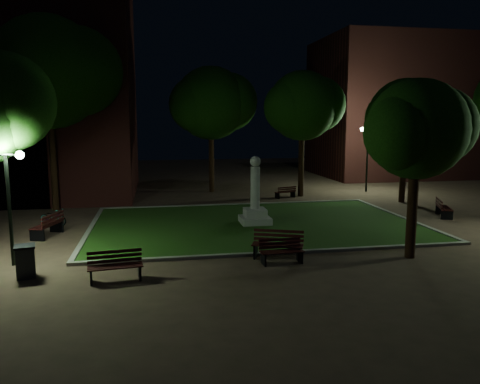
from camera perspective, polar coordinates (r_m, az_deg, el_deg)
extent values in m
plane|color=#493428|center=(20.52, 3.02, -5.19)|extent=(80.00, 80.00, 0.00)
cube|color=#1C3C0F|center=(22.41, 1.84, -3.89)|extent=(15.00, 10.00, 0.08)
cube|color=slate|center=(17.61, 5.37, -7.38)|extent=(15.40, 0.20, 0.12)
cube|color=slate|center=(27.32, -0.42, -1.55)|extent=(15.40, 0.20, 0.12)
cube|color=slate|center=(22.13, -17.84, -4.43)|extent=(0.20, 10.00, 0.12)
cube|color=slate|center=(25.11, 19.07, -2.95)|extent=(0.20, 10.00, 0.12)
cube|color=gray|center=(22.37, 1.84, -3.41)|extent=(1.40, 1.40, 0.30)
cube|color=gray|center=(22.30, 1.84, -2.53)|extent=(1.00, 1.00, 0.40)
cylinder|color=gray|center=(22.10, 1.86, 0.52)|extent=(0.44, 0.44, 2.00)
sphere|color=gray|center=(21.96, 1.88, 3.75)|extent=(0.50, 0.50, 0.50)
cube|color=black|center=(30.10, -26.59, 5.08)|extent=(5.00, 3.00, 7.00)
cylinder|color=black|center=(30.13, -27.05, 11.73)|extent=(5.00, 3.00, 5.00)
plane|color=red|center=(31.25, -25.98, 5.22)|extent=(6.30, 0.00, 6.30)
cube|color=#501E1A|center=(45.43, 19.82, 9.57)|extent=(16.00, 10.00, 12.00)
sphere|color=#17420C|center=(18.69, -26.80, 9.77)|extent=(3.52, 3.52, 3.52)
cylinder|color=black|center=(30.70, 7.47, 3.66)|extent=(0.36, 0.36, 4.52)
sphere|color=#17420C|center=(30.59, 7.60, 10.38)|extent=(4.46, 4.46, 4.46)
sphere|color=#17420C|center=(31.14, 9.48, 10.50)|extent=(3.57, 3.57, 3.57)
sphere|color=#17420C|center=(30.04, 6.13, 10.25)|extent=(3.35, 3.35, 3.35)
cylinder|color=black|center=(29.90, 19.26, 2.41)|extent=(0.36, 0.36, 3.79)
sphere|color=#17420C|center=(29.75, 19.58, 8.65)|extent=(4.53, 4.53, 4.53)
sphere|color=#17420C|center=(30.50, 21.26, 8.74)|extent=(3.62, 3.62, 3.62)
sphere|color=#17420C|center=(29.05, 18.30, 8.52)|extent=(3.40, 3.40, 3.40)
cylinder|color=black|center=(17.86, 20.25, -1.98)|extent=(0.36, 0.36, 3.57)
sphere|color=#17420C|center=(17.58, 20.74, 7.17)|extent=(3.53, 3.53, 3.53)
sphere|color=#17420C|center=(18.21, 22.83, 7.41)|extent=(2.82, 2.82, 2.82)
sphere|color=#17420C|center=(16.97, 19.19, 6.88)|extent=(2.65, 2.65, 2.65)
cylinder|color=black|center=(27.44, -21.82, 3.70)|extent=(0.36, 0.36, 5.65)
sphere|color=#17420C|center=(27.48, -22.38, 13.34)|extent=(5.98, 5.98, 5.98)
sphere|color=#17420C|center=(27.43, -19.16, 13.73)|extent=(4.78, 4.78, 4.78)
sphere|color=#17420C|center=(27.44, -25.00, 12.98)|extent=(4.48, 4.48, 4.48)
cylinder|color=black|center=(32.44, -3.50, 4.05)|extent=(0.36, 0.36, 4.59)
sphere|color=#17420C|center=(32.35, -3.56, 10.75)|extent=(4.96, 4.96, 4.96)
sphere|color=#17420C|center=(32.72, -1.41, 10.92)|extent=(3.97, 3.97, 3.97)
sphere|color=#17420C|center=(31.94, -5.29, 10.58)|extent=(3.72, 3.72, 3.72)
cylinder|color=black|center=(17.62, -26.27, -2.11)|extent=(0.12, 0.12, 3.79)
cylinder|color=black|center=(17.39, -26.69, 4.04)|extent=(0.90, 0.08, 0.08)
sphere|color=#D8FFD8|center=(17.27, -25.26, 4.11)|extent=(0.28, 0.28, 0.28)
cylinder|color=black|center=(30.03, -22.12, 2.37)|extent=(0.12, 0.12, 3.89)
cylinder|color=black|center=(29.90, -22.34, 6.08)|extent=(0.90, 0.08, 0.08)
sphere|color=#D8FFD8|center=(30.00, -23.18, 6.03)|extent=(0.28, 0.28, 0.28)
sphere|color=#D8FFD8|center=(29.81, -21.49, 6.12)|extent=(0.28, 0.28, 0.28)
cylinder|color=black|center=(33.65, 15.24, 3.71)|extent=(0.12, 0.12, 4.33)
cylinder|color=black|center=(33.54, 15.38, 7.39)|extent=(0.90, 0.08, 0.08)
sphere|color=#D8FFD8|center=(33.35, 14.68, 7.41)|extent=(0.28, 0.28, 0.28)
sphere|color=#D8FFD8|center=(33.74, 16.08, 7.37)|extent=(0.28, 0.28, 0.28)
cube|color=black|center=(16.30, 2.88, -8.14)|extent=(0.09, 0.53, 0.42)
cube|color=black|center=(16.71, 7.30, -7.77)|extent=(0.09, 0.53, 0.42)
cube|color=black|center=(16.24, 5.36, -7.42)|extent=(1.52, 0.17, 0.04)
cube|color=black|center=(16.36, 5.21, -7.30)|extent=(1.52, 0.17, 0.04)
cube|color=black|center=(16.49, 5.06, -7.17)|extent=(1.52, 0.17, 0.04)
cube|color=black|center=(16.61, 4.92, -7.05)|extent=(1.52, 0.17, 0.04)
cube|color=black|center=(16.63, 4.86, -6.69)|extent=(1.52, 0.14, 0.09)
cube|color=black|center=(16.60, 4.86, -6.24)|extent=(1.52, 0.14, 0.09)
cube|color=black|center=(16.56, 4.87, -5.80)|extent=(1.52, 0.14, 0.09)
cube|color=black|center=(17.12, 1.92, -7.15)|extent=(0.29, 0.61, 0.50)
cube|color=black|center=(16.95, 7.30, -7.38)|extent=(0.29, 0.61, 0.50)
cube|color=black|center=(16.71, 4.51, -6.65)|extent=(1.73, 0.76, 0.05)
cube|color=black|center=(16.86, 4.57, -6.50)|extent=(1.73, 0.76, 0.05)
cube|color=black|center=(17.02, 4.63, -6.36)|extent=(1.73, 0.76, 0.05)
cube|color=black|center=(17.17, 4.69, -6.23)|extent=(1.73, 0.76, 0.05)
cube|color=black|center=(17.21, 4.72, -5.80)|extent=(1.72, 0.73, 0.11)
cube|color=black|center=(17.17, 4.73, -5.29)|extent=(1.72, 0.73, 0.11)
cube|color=black|center=(17.13, 4.74, -4.77)|extent=(1.72, 0.73, 0.11)
cube|color=black|center=(15.20, -17.69, -9.74)|extent=(0.13, 0.58, 0.46)
cube|color=black|center=(15.25, -12.14, -9.45)|extent=(0.13, 0.58, 0.46)
cube|color=black|center=(14.92, -14.91, -9.00)|extent=(1.66, 0.30, 0.04)
cube|color=black|center=(15.05, -14.94, -8.84)|extent=(1.66, 0.30, 0.04)
cube|color=black|center=(15.19, -14.96, -8.68)|extent=(1.66, 0.30, 0.04)
cube|color=black|center=(15.33, -14.99, -8.52)|extent=(1.66, 0.30, 0.04)
cube|color=black|center=(15.36, -15.01, -8.08)|extent=(1.66, 0.26, 0.10)
cube|color=black|center=(15.32, -15.03, -7.56)|extent=(1.66, 0.26, 0.10)
cube|color=black|center=(15.28, -15.05, -7.03)|extent=(1.66, 0.26, 0.10)
cube|color=black|center=(22.40, -21.46, -3.96)|extent=(0.62, 0.25, 0.50)
cube|color=black|center=(21.06, -23.50, -4.86)|extent=(0.62, 0.25, 0.50)
cube|color=black|center=(21.79, -23.06, -3.69)|extent=(0.63, 1.76, 0.05)
cube|color=black|center=(21.72, -22.70, -3.71)|extent=(0.63, 1.76, 0.05)
cube|color=black|center=(21.64, -22.33, -3.73)|extent=(0.63, 1.76, 0.05)
cube|color=black|center=(21.56, -21.96, -3.76)|extent=(0.63, 1.76, 0.05)
cube|color=black|center=(21.51, -21.82, -3.47)|extent=(0.60, 1.75, 0.11)
cube|color=black|center=(21.48, -21.84, -3.05)|extent=(0.60, 1.75, 0.11)
cube|color=black|center=(21.45, -21.87, -2.64)|extent=(0.60, 1.75, 0.11)
cube|color=black|center=(25.62, 23.91, -2.60)|extent=(0.56, 0.29, 0.46)
cube|color=black|center=(27.05, 23.33, -2.00)|extent=(0.56, 0.29, 0.46)
cube|color=black|center=(26.34, 24.14, -1.79)|extent=(0.76, 1.59, 0.04)
cube|color=black|center=(26.31, 23.83, -1.78)|extent=(0.76, 1.59, 0.04)
cube|color=black|center=(26.28, 23.51, -1.77)|extent=(0.76, 1.59, 0.04)
cube|color=black|center=(26.25, 23.19, -1.76)|extent=(0.76, 1.59, 0.04)
cube|color=black|center=(26.23, 23.07, -1.53)|extent=(0.73, 1.57, 0.10)
cube|color=black|center=(26.20, 23.09, -1.21)|extent=(0.73, 1.57, 0.10)
cube|color=black|center=(26.18, 23.11, -0.90)|extent=(0.73, 1.57, 0.10)
cube|color=black|center=(30.51, 6.45, -0.27)|extent=(0.19, 0.46, 0.38)
cube|color=black|center=(29.85, 4.56, -0.44)|extent=(0.19, 0.46, 0.38)
cube|color=black|center=(30.30, 5.32, 0.06)|extent=(1.32, 0.49, 0.03)
cube|color=black|center=(30.20, 5.45, 0.03)|extent=(1.32, 0.49, 0.03)
cube|color=black|center=(30.10, 5.57, 0.00)|extent=(1.32, 0.49, 0.03)
cube|color=black|center=(30.00, 5.70, -0.03)|extent=(1.32, 0.49, 0.03)
cube|color=black|center=(29.95, 5.76, 0.11)|extent=(1.31, 0.46, 0.08)
cube|color=black|center=(29.93, 5.76, 0.34)|extent=(1.31, 0.46, 0.08)
cube|color=black|center=(29.91, 5.76, 0.57)|extent=(1.31, 0.46, 0.08)
cube|color=black|center=(16.39, -24.68, -7.82)|extent=(0.65, 0.65, 0.98)
cube|color=black|center=(16.26, -24.80, -6.05)|extent=(0.73, 0.73, 0.07)
imported|color=black|center=(23.93, -21.83, -2.86)|extent=(1.54, 1.17, 0.78)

